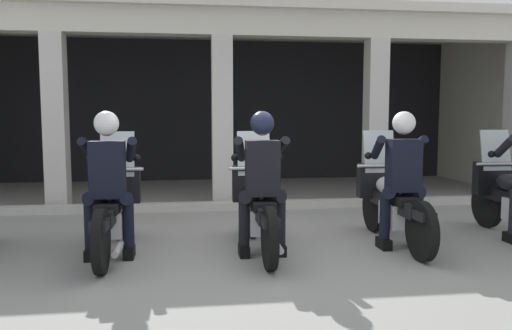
# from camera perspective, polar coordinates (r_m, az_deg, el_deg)

# --- Properties ---
(ground_plane) EXTENTS (80.00, 80.00, 0.00)m
(ground_plane) POSITION_cam_1_polar(r_m,az_deg,el_deg) (8.92, -2.40, -4.34)
(ground_plane) COLOR gray
(station_building) EXTENTS (12.08, 4.12, 3.48)m
(station_building) POSITION_cam_1_polar(r_m,az_deg,el_deg) (10.84, -4.60, 9.11)
(station_building) COLOR black
(station_building) RESTS_ON ground
(kerb_strip) EXTENTS (11.58, 0.24, 0.12)m
(kerb_strip) POSITION_cam_1_polar(r_m,az_deg,el_deg) (8.36, -3.57, -4.60)
(kerb_strip) COLOR #B7B5AD
(kerb_strip) RESTS_ON ground
(motorcycle_left) EXTENTS (0.62, 2.04, 1.35)m
(motorcycle_left) POSITION_cam_1_polar(r_m,az_deg,el_deg) (5.92, -15.82, -4.69)
(motorcycle_left) COLOR black
(motorcycle_left) RESTS_ON ground
(police_officer_left) EXTENTS (0.63, 0.61, 1.58)m
(police_officer_left) POSITION_cam_1_polar(r_m,az_deg,el_deg) (5.58, -16.37, -0.78)
(police_officer_left) COLOR black
(police_officer_left) RESTS_ON ground
(motorcycle_center) EXTENTS (0.62, 2.04, 1.35)m
(motorcycle_center) POSITION_cam_1_polar(r_m,az_deg,el_deg) (5.82, 0.29, -4.64)
(motorcycle_center) COLOR black
(motorcycle_center) RESTS_ON ground
(police_officer_center) EXTENTS (0.63, 0.61, 1.58)m
(police_officer_center) POSITION_cam_1_polar(r_m,az_deg,el_deg) (5.48, 0.69, -0.66)
(police_officer_center) COLOR black
(police_officer_center) RESTS_ON ground
(motorcycle_right) EXTENTS (0.62, 2.04, 1.35)m
(motorcycle_right) POSITION_cam_1_polar(r_m,az_deg,el_deg) (6.35, 15.05, -3.99)
(motorcycle_right) COLOR black
(motorcycle_right) RESTS_ON ground
(police_officer_right) EXTENTS (0.63, 0.61, 1.58)m
(police_officer_right) POSITION_cam_1_polar(r_m,az_deg,el_deg) (6.03, 16.17, -0.31)
(police_officer_right) COLOR black
(police_officer_right) RESTS_ON ground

